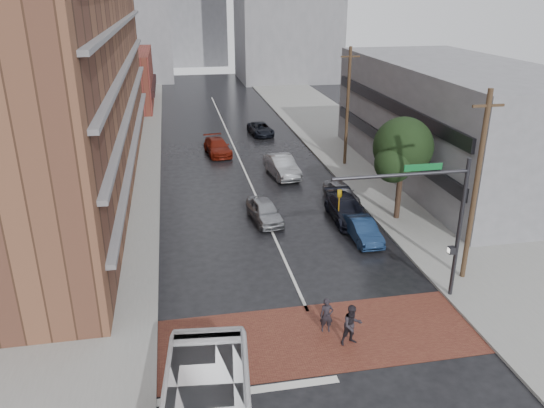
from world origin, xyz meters
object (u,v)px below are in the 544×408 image
object	(u,v)px
pedestrian_a	(327,315)
car_travel_a	(265,211)
car_travel_c	(217,147)
pedestrian_b	(352,325)
car_parked_mid	(346,209)
car_parked_far	(341,192)
car_travel_b	(282,166)
suv_travel	(261,129)
car_parked_near	(363,230)

from	to	relation	value
pedestrian_a	car_travel_a	size ratio (longest dim) A/B	0.38
car_travel_a	car_travel_c	size ratio (longest dim) A/B	0.86
pedestrian_b	car_travel_c	world-z (taller)	pedestrian_b
pedestrian_a	car_parked_mid	size ratio (longest dim) A/B	0.32
car_parked_far	car_parked_mid	bearing A→B (deg)	-110.12
car_travel_c	car_parked_far	size ratio (longest dim) A/B	1.28
pedestrian_b	car_parked_far	bearing A→B (deg)	66.31
pedestrian_b	car_travel_b	size ratio (longest dim) A/B	0.36
pedestrian_a	car_travel_b	size ratio (longest dim) A/B	0.32
car_travel_c	car_parked_far	distance (m)	15.43
pedestrian_b	car_parked_mid	distance (m)	13.42
suv_travel	car_parked_mid	bearing A→B (deg)	-91.30
suv_travel	car_parked_near	xyz separation A→B (m)	(1.85, -26.19, 0.04)
car_travel_b	car_travel_c	xyz separation A→B (m)	(-4.60, 7.26, -0.14)
car_travel_b	suv_travel	world-z (taller)	car_travel_b
pedestrian_b	car_parked_far	size ratio (longest dim) A/B	0.49
pedestrian_b	car_travel_b	xyz separation A→B (m)	(1.59, 22.33, -0.09)
car_travel_a	car_parked_near	size ratio (longest dim) A/B	1.05
suv_travel	car_parked_far	bearing A→B (deg)	-88.44
car_travel_c	suv_travel	size ratio (longest dim) A/B	1.09
car_travel_b	car_parked_far	bearing A→B (deg)	-69.80
pedestrian_b	car_parked_far	distance (m)	16.89
car_travel_a	car_travel_c	xyz separation A→B (m)	(-1.62, 15.98, -0.01)
pedestrian_a	car_travel_b	distance (m)	21.39
car_travel_b	car_parked_mid	size ratio (longest dim) A/B	1.01
car_parked_near	car_parked_far	bearing A→B (deg)	83.17
pedestrian_a	car_travel_c	xyz separation A→B (m)	(-2.20, 28.51, -0.10)
car_travel_a	suv_travel	world-z (taller)	car_travel_a
suv_travel	car_travel_c	bearing A→B (deg)	-135.17
suv_travel	car_parked_near	distance (m)	26.25
pedestrian_b	car_parked_mid	world-z (taller)	pedestrian_b
car_travel_a	suv_travel	xyz separation A→B (m)	(3.51, 22.26, -0.10)
suv_travel	car_parked_far	world-z (taller)	car_parked_far
car_travel_a	car_parked_far	world-z (taller)	car_travel_a
car_travel_b	suv_travel	size ratio (longest dim) A/B	1.14
car_parked_near	car_travel_a	bearing A→B (deg)	143.18
car_travel_a	car_parked_near	bearing A→B (deg)	-43.26
pedestrian_a	car_travel_b	world-z (taller)	car_travel_b
car_travel_a	car_parked_near	xyz separation A→B (m)	(5.36, -3.93, -0.06)
car_parked_far	suv_travel	bearing A→B (deg)	89.21
car_parked_mid	car_travel_a	bearing A→B (deg)	173.12
car_travel_b	pedestrian_b	bearing A→B (deg)	-100.80
car_travel_b	car_travel_c	size ratio (longest dim) A/B	1.05
car_travel_b	car_parked_far	world-z (taller)	car_travel_b
suv_travel	car_parked_mid	xyz separation A→B (m)	(1.85, -23.05, 0.11)
pedestrian_a	car_parked_far	xyz separation A→B (m)	(5.50, 15.15, -0.16)
car_parked_near	suv_travel	bearing A→B (deg)	93.47
car_travel_c	car_parked_mid	distance (m)	18.17
car_parked_near	car_travel_c	bearing A→B (deg)	108.76
pedestrian_b	car_travel_b	world-z (taller)	pedestrian_b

